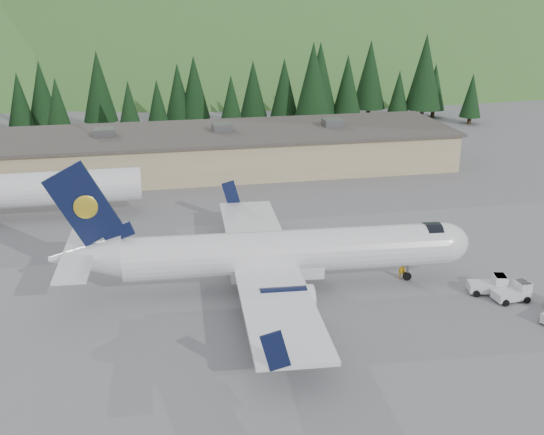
% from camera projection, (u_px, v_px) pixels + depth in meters
% --- Properties ---
extents(ground, '(600.00, 600.00, 0.00)m').
position_uv_depth(ground, '(287.00, 287.00, 55.64)').
color(ground, slate).
extents(airliner, '(33.86, 31.77, 11.24)m').
position_uv_depth(airliner, '(275.00, 254.00, 54.53)').
color(airliner, white).
rests_on(airliner, ground).
extents(second_airliner, '(27.50, 11.00, 10.05)m').
position_uv_depth(second_airliner, '(4.00, 190.00, 70.11)').
color(second_airliner, white).
rests_on(second_airliner, ground).
extents(baggage_tug_a, '(2.92, 1.88, 1.50)m').
position_uv_depth(baggage_tug_a, '(514.00, 292.00, 53.19)').
color(baggage_tug_a, silver).
rests_on(baggage_tug_a, ground).
extents(baggage_tug_b, '(3.17, 2.30, 1.55)m').
position_uv_depth(baggage_tug_b, '(490.00, 285.00, 54.40)').
color(baggage_tug_b, silver).
rests_on(baggage_tug_b, ground).
extents(terminal_building, '(71.00, 17.00, 6.10)m').
position_uv_depth(terminal_building, '(185.00, 151.00, 88.97)').
color(terminal_building, tan).
rests_on(terminal_building, ground).
extents(ramp_worker, '(0.69, 0.47, 1.85)m').
position_uv_depth(ramp_worker, '(402.00, 268.00, 57.11)').
color(ramp_worker, yellow).
rests_on(ramp_worker, ground).
extents(tree_line, '(110.02, 18.42, 14.00)m').
position_uv_depth(tree_line, '(192.00, 89.00, 111.15)').
color(tree_line, black).
rests_on(tree_line, ground).
extents(hills, '(614.00, 330.00, 300.00)m').
position_uv_depth(hills, '(299.00, 250.00, 284.86)').
color(hills, '#386628').
rests_on(hills, ground).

